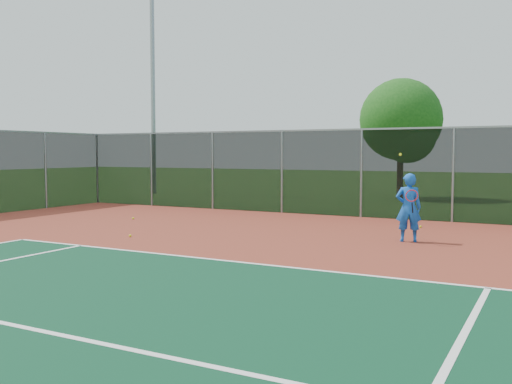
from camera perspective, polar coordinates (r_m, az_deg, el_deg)
ground at (r=7.79m, az=4.61°, el=-12.72°), size 120.00×120.00×0.00m
court_apron at (r=9.59m, az=9.43°, el=-9.49°), size 30.00×20.00×0.02m
fence_back at (r=19.09m, az=19.11°, el=1.75°), size 30.00×0.06×3.03m
tennis_player at (r=14.59m, az=15.01°, el=-1.50°), size 0.71×0.70×2.20m
practice_ball_0 at (r=17.44m, az=16.12°, el=-3.35°), size 0.07×0.07×0.07m
practice_ball_1 at (r=15.32m, az=-12.47°, el=-4.29°), size 0.07×0.07×0.07m
practice_ball_3 at (r=19.30m, az=-12.18°, el=-2.59°), size 0.07×0.07×0.07m
floodlight_nw at (r=31.73m, az=-10.30°, el=12.28°), size 0.90×0.40×12.14m
tree_back_left at (r=28.32m, az=14.45°, el=6.67°), size 3.93×3.93×5.77m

